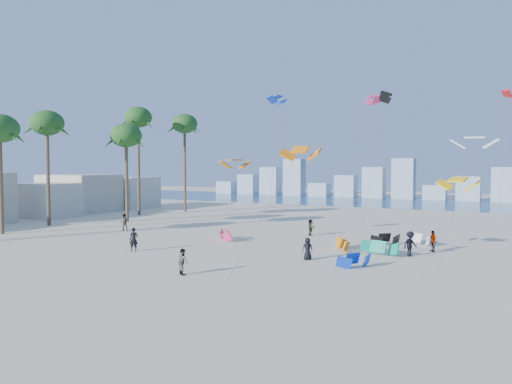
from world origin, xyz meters
The scene contains 10 objects.
ground centered at (0.00, 0.00, 0.00)m, with size 220.00×220.00×0.00m, color beige.
ocean centered at (0.00, 72.00, 0.01)m, with size 220.00×220.00×0.00m, color navy.
kitesurfer_near centered at (-3.59, 7.88, 0.94)m, with size 0.68×0.45×1.87m, color black.
kitesurfer_mid centered at (4.95, 3.07, 0.81)m, with size 0.79×0.61×1.62m, color gray.
kitesurfers_far centered at (8.49, 17.63, 0.86)m, with size 40.62×12.73×1.88m.
grounded_kites centered at (11.21, 16.75, 0.45)m, with size 18.40×14.49×1.00m.
flying_kites centered at (13.41, 20.75, 10.88)m, with size 36.04×32.04×14.68m.
palm_row centered at (-21.91, 16.16, 11.71)m, with size 9.33×44.80×14.91m.
beachfront_buildings centered at (-33.69, 20.82, 2.67)m, with size 11.50×43.00×6.00m.
distant_skyline centered at (-1.19, 82.00, 3.09)m, with size 85.00×3.00×8.40m.
Camera 1 is at (23.46, -20.95, 6.71)m, focal length 34.20 mm.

